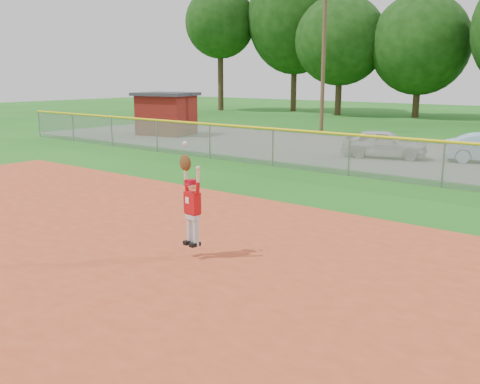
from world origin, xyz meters
name	(u,v)px	position (x,y,z in m)	size (l,w,h in m)	color
ground	(136,242)	(0.00, 0.00, 0.00)	(120.00, 120.00, 0.00)	#1B5F15
clay_infield	(4,283)	(0.00, -3.00, 0.02)	(24.00, 16.00, 0.04)	#AF3E1F
parking_strip	(410,156)	(0.00, 16.00, 0.01)	(44.00, 10.00, 0.03)	slate
car_white_a	(384,144)	(-0.73, 14.75, 0.65)	(1.46, 3.63, 1.24)	silver
utility_shed	(166,113)	(-14.86, 15.33, 1.30)	(3.86, 3.27, 2.55)	#5F130D
outfield_fence	(349,152)	(0.00, 10.00, 0.88)	(40.06, 0.10, 1.55)	gray
power_lines	(480,52)	(1.00, 22.00, 4.68)	(19.40, 0.24, 9.00)	#4C3823
ballplayer	(191,201)	(1.68, 0.02, 1.17)	(0.59, 0.28, 2.04)	silver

